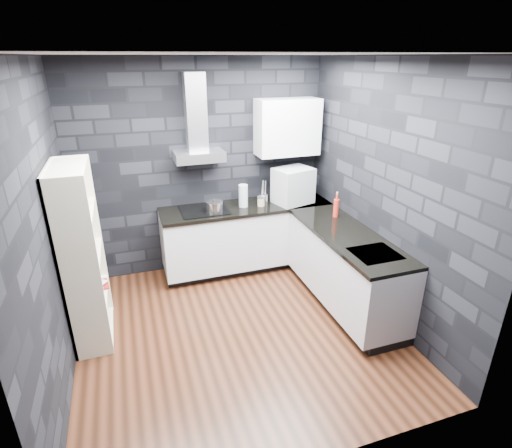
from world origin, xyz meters
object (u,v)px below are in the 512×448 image
utensil_crock (263,199)px  fruit_bowl (82,256)px  pot (214,207)px  glass_vase (243,196)px  red_bottle (336,208)px  storage_jar (261,202)px  appliance_garage (293,186)px  bookshelf (83,256)px

utensil_crock → fruit_bowl: (-2.15, -0.91, -0.03)m
pot → glass_vase: bearing=13.7°
pot → red_bottle: red_bottle is taller
storage_jar → fruit_bowl: bearing=-157.9°
pot → appliance_garage: 1.07m
utensil_crock → appliance_garage: bearing=-8.4°
storage_jar → red_bottle: bearing=-41.5°
utensil_crock → bookshelf: bookshelf is taller
appliance_garage → storage_jar: bearing=164.2°
storage_jar → fruit_bowl: storage_jar is taller
appliance_garage → bookshelf: bearing=-178.3°
storage_jar → red_bottle: (0.73, -0.64, 0.05)m
pot → bookshelf: bearing=-153.5°
pot → utensil_crock: bearing=8.4°
bookshelf → pot: bearing=16.5°
pot → appliance_garage: (1.06, 0.04, 0.15)m
glass_vase → red_bottle: (0.95, -0.69, -0.03)m
glass_vase → utensil_crock: size_ratio=2.10×
fruit_bowl → utensil_crock: bearing=22.8°
bookshelf → fruit_bowl: 0.08m
pot → storage_jar: bearing=4.2°
pot → glass_vase: size_ratio=0.71×
storage_jar → bookshelf: (-2.10, -0.78, -0.06)m
utensil_crock → glass_vase: bearing=-179.6°
pot → fruit_bowl: size_ratio=0.93×
glass_vase → appliance_garage: appliance_garage is taller
glass_vase → fruit_bowl: (-1.88, -0.90, -0.11)m
red_bottle → bookshelf: size_ratio=0.12×
storage_jar → appliance_garage: 0.47m
fruit_bowl → appliance_garage: bearing=18.5°
utensil_crock → appliance_garage: (0.39, -0.06, 0.16)m
glass_vase → bookshelf: bookshelf is taller
storage_jar → appliance_garage: (0.44, -0.00, 0.17)m
glass_vase → utensil_crock: 0.28m
glass_vase → storage_jar: 0.24m
glass_vase → storage_jar: bearing=-13.3°
appliance_garage → bookshelf: (-2.54, -0.78, -0.22)m
appliance_garage → bookshelf: 2.67m
fruit_bowl → red_bottle: bearing=4.2°
pot → red_bottle: size_ratio=0.93×
glass_vase → red_bottle: bearing=-36.2°
red_bottle → pot: bearing=156.1°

